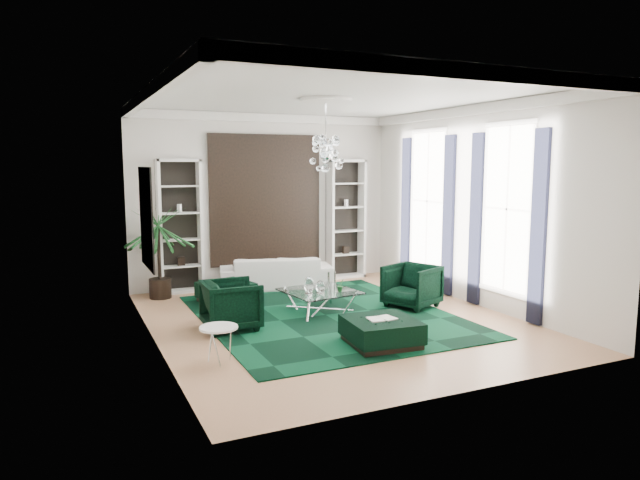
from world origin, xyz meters
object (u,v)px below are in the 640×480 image
coffee_table (320,302)px  armchair_left (231,305)px  side_table (219,345)px  palm (159,239)px  ottoman_front (381,332)px  armchair_right (412,286)px  sofa (276,272)px  ottoman_side (226,293)px

coffee_table → armchair_left: bearing=-168.7°
side_table → palm: 4.36m
side_table → ottoman_front: bearing=-5.9°
armchair_right → armchair_left: bearing=-113.0°
ottoman_front → side_table: size_ratio=1.92×
armchair_left → coffee_table: bearing=-77.3°
sofa → coffee_table: bearing=104.2°
coffee_table → palm: 3.57m
ottoman_side → ottoman_front: 3.82m
armchair_right → coffee_table: armchair_right is taller
sofa → armchair_right: 3.18m
sofa → palm: (-2.45, 0.10, 0.85)m
palm → side_table: bearing=-88.7°
armchair_left → coffee_table: size_ratio=0.75×
sofa → armchair_left: size_ratio=2.68×
sofa → ottoman_front: size_ratio=2.39×
armchair_right → ottoman_side: bearing=-143.1°
ottoman_front → palm: (-2.50, 4.50, 1.00)m
ottoman_side → side_table: (-1.00, -3.30, 0.05)m
coffee_table → ottoman_side: 1.98m
armchair_right → ottoman_side: (-3.10, 1.80, -0.21)m
armchair_right → coffee_table: 1.80m
sofa → side_table: sofa is taller
armchair_right → palm: bearing=-146.2°
armchair_left → armchair_right: (3.50, 0.00, 0.00)m
armchair_left → armchair_right: same height
side_table → palm: size_ratio=0.22×
armchair_right → side_table: (-4.10, -1.50, -0.16)m
sofa → armchair_left: 3.18m
coffee_table → side_table: bearing=-141.8°
sofa → coffee_table: sofa is taller
coffee_table → ottoman_front: size_ratio=1.20×
ottoman_side → coffee_table: bearing=-47.0°
ottoman_front → side_table: 2.41m
armchair_left → ottoman_side: size_ratio=0.99×
armchair_right → ottoman_front: armchair_right is taller
armchair_right → side_table: bearing=-92.9°
sofa → palm: palm is taller
sofa → ottoman_front: bearing=104.8°
armchair_right → coffee_table: bearing=-124.3°
sofa → ottoman_front: sofa is taller
side_table → armchair_right: bearing=20.1°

